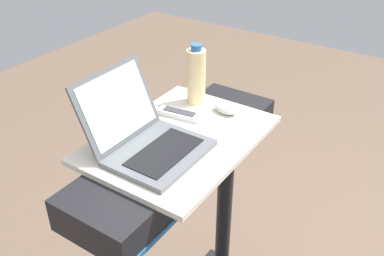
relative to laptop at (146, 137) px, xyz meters
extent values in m
cylinder|color=black|center=(0.46, -0.04, -0.59)|extent=(0.07, 0.07, 0.82)
cube|color=black|center=(0.12, -0.04, -0.12)|extent=(0.90, 0.28, 0.11)
cube|color=#0C3F19|center=(0.12, -0.18, -0.12)|extent=(0.24, 0.01, 0.06)
cube|color=#1E598C|center=(0.12, -0.18, -0.17)|extent=(0.81, 0.00, 0.02)
cube|color=beige|center=(0.12, -0.04, -0.06)|extent=(0.62, 0.45, 0.02)
cube|color=#515459|center=(0.00, -0.05, -0.04)|extent=(0.30, 0.24, 0.02)
cube|color=black|center=(0.00, -0.07, -0.03)|extent=(0.25, 0.13, 0.00)
cube|color=#515459|center=(0.00, 0.11, 0.08)|extent=(0.30, 0.10, 0.22)
cube|color=#B2E0B7|center=(0.00, 0.11, 0.08)|extent=(0.26, 0.08, 0.19)
ellipsoid|color=#B2B2B7|center=(0.35, -0.09, -0.03)|extent=(0.08, 0.11, 0.03)
cylinder|color=beige|center=(0.36, 0.05, 0.05)|extent=(0.07, 0.07, 0.21)
cylinder|color=#2659A5|center=(0.36, 0.05, 0.17)|extent=(0.04, 0.04, 0.02)
cube|color=silver|center=(0.23, 0.04, -0.04)|extent=(0.07, 0.16, 0.02)
cube|color=#333338|center=(0.23, 0.04, -0.03)|extent=(0.05, 0.12, 0.00)
camera|label=1|loc=(-0.86, -0.74, 0.72)|focal=40.29mm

